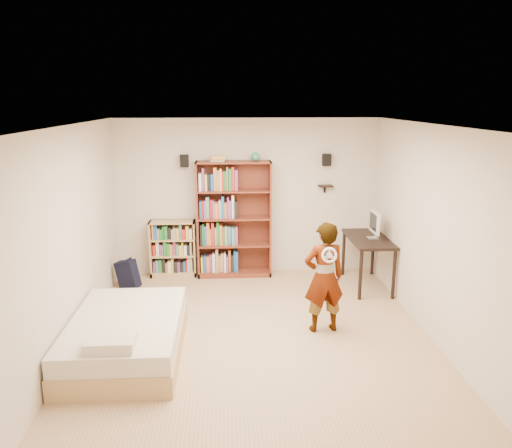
{
  "coord_description": "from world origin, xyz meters",
  "views": [
    {
      "loc": [
        -0.35,
        -5.98,
        3.0
      ],
      "look_at": [
        0.04,
        0.6,
        1.35
      ],
      "focal_mm": 35.0,
      "sensor_mm": 36.0,
      "label": 1
    }
  ],
  "objects_px": {
    "tall_bookshelf": "(234,220)",
    "low_bookshelf": "(173,249)",
    "daybed": "(126,331)",
    "computer_desk": "(367,262)",
    "person": "(324,277)"
  },
  "relations": [
    {
      "from": "tall_bookshelf",
      "to": "computer_desk",
      "type": "bearing_deg",
      "value": -17.13
    },
    {
      "from": "daybed",
      "to": "low_bookshelf",
      "type": "bearing_deg",
      "value": 84.07
    },
    {
      "from": "tall_bookshelf",
      "to": "low_bookshelf",
      "type": "bearing_deg",
      "value": 177.98
    },
    {
      "from": "low_bookshelf",
      "to": "computer_desk",
      "type": "relative_size",
      "value": 0.8
    },
    {
      "from": "low_bookshelf",
      "to": "daybed",
      "type": "height_order",
      "value": "low_bookshelf"
    },
    {
      "from": "tall_bookshelf",
      "to": "person",
      "type": "height_order",
      "value": "tall_bookshelf"
    },
    {
      "from": "daybed",
      "to": "tall_bookshelf",
      "type": "bearing_deg",
      "value": 63.69
    },
    {
      "from": "tall_bookshelf",
      "to": "computer_desk",
      "type": "relative_size",
      "value": 1.64
    },
    {
      "from": "daybed",
      "to": "person",
      "type": "distance_m",
      "value": 2.57
    },
    {
      "from": "low_bookshelf",
      "to": "person",
      "type": "xyz_separation_m",
      "value": [
        2.19,
        -2.27,
        0.26
      ]
    },
    {
      "from": "computer_desk",
      "to": "daybed",
      "type": "bearing_deg",
      "value": -149.58
    },
    {
      "from": "low_bookshelf",
      "to": "computer_desk",
      "type": "height_order",
      "value": "low_bookshelf"
    },
    {
      "from": "tall_bookshelf",
      "to": "daybed",
      "type": "bearing_deg",
      "value": -116.31
    },
    {
      "from": "tall_bookshelf",
      "to": "person",
      "type": "bearing_deg",
      "value": -63.07
    },
    {
      "from": "low_bookshelf",
      "to": "computer_desk",
      "type": "xyz_separation_m",
      "value": [
        3.22,
        -0.7,
        -0.07
      ]
    }
  ]
}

